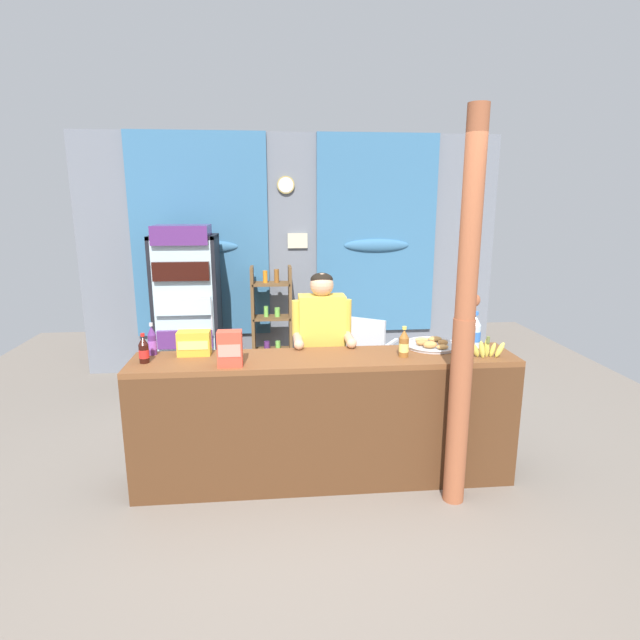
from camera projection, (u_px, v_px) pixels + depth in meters
name	position (u px, v px, depth m)	size (l,w,h in m)	color
ground_plane	(303.00, 430.00, 4.77)	(8.03, 8.03, 0.00)	slate
back_wall_curtained	(291.00, 252.00, 6.27)	(5.07, 0.22, 2.88)	slate
stall_counter	(327.00, 412.00, 3.72)	(2.81, 0.51, 0.98)	brown
timber_post	(464.00, 327.00, 3.38)	(0.17, 0.15, 2.67)	#995133
drink_fridge	(187.00, 301.00, 5.70)	(0.71, 0.62, 1.84)	black
bottle_shelf_rack	(272.00, 321.00, 6.05)	(0.48, 0.28, 1.35)	brown
plastic_lawn_chair	(371.00, 349.00, 5.66)	(0.61, 0.61, 0.86)	silver
shopkeeper	(322.00, 342.00, 4.19)	(0.49, 0.42, 1.53)	#28282D
soda_bottle_water	(475.00, 332.00, 3.95)	(0.09, 0.09, 0.29)	silver
soda_bottle_iced_tea	(404.00, 344.00, 3.71)	(0.07, 0.07, 0.23)	brown
soda_bottle_cola	(144.00, 350.00, 3.58)	(0.07, 0.07, 0.21)	black
soda_bottle_grape_soda	(152.00, 341.00, 3.76)	(0.06, 0.06, 0.24)	#56286B
snack_box_crackers	(230.00, 349.00, 3.50)	(0.17, 0.12, 0.25)	#E5422D
snack_box_choco_powder	(194.00, 343.00, 3.76)	(0.24, 0.13, 0.18)	gold
pastry_tray	(431.00, 344.00, 3.98)	(0.42, 0.42, 0.07)	#BCBCC1
banana_bunch	(487.00, 349.00, 3.71)	(0.27, 0.06, 0.16)	#CCC14C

